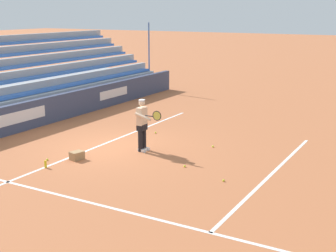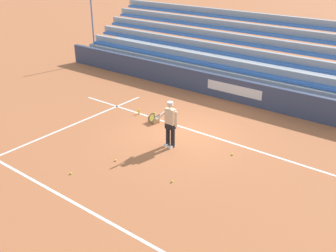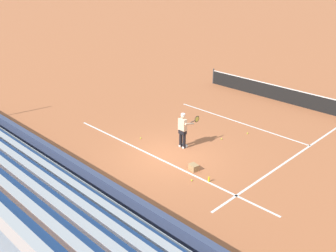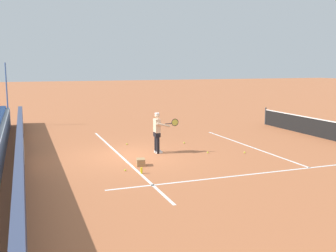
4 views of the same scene
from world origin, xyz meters
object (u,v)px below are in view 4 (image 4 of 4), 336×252
at_px(ball_box_cardboard, 141,162).
at_px(tennis_ball_stray_back, 184,143).
at_px(tennis_ball_toward_net, 127,144).
at_px(tennis_net, 329,130).
at_px(tennis_player, 158,132).
at_px(tennis_ball_on_baseline, 245,152).
at_px(tennis_ball_far_right, 125,170).
at_px(water_bottle, 141,171).
at_px(tennis_ball_near_player, 208,152).

xyz_separation_m(ball_box_cardboard, tennis_ball_stray_back, (-3.30, 3.12, -0.10)).
height_order(tennis_ball_toward_net, tennis_net, tennis_net).
relative_size(tennis_player, tennis_ball_stray_back, 25.98).
distance_m(tennis_player, tennis_ball_toward_net, 2.43).
distance_m(tennis_player, ball_box_cardboard, 2.33).
relative_size(tennis_player, tennis_net, 0.15).
bearing_deg(tennis_net, ball_box_cardboard, -80.80).
height_order(tennis_ball_on_baseline, tennis_ball_toward_net, same).
height_order(tennis_player, tennis_ball_stray_back, tennis_player).
bearing_deg(tennis_net, tennis_ball_far_right, -78.67).
bearing_deg(tennis_ball_toward_net, tennis_net, 76.99).
xyz_separation_m(tennis_ball_stray_back, water_bottle, (4.37, -3.41, 0.08)).
distance_m(tennis_ball_on_baseline, tennis_ball_toward_net, 5.47).
relative_size(tennis_player, ball_box_cardboard, 4.29).
bearing_deg(tennis_player, water_bottle, -28.61).
bearing_deg(water_bottle, tennis_ball_toward_net, 171.30).
height_order(tennis_player, tennis_ball_on_baseline, tennis_player).
height_order(tennis_ball_stray_back, water_bottle, water_bottle).
bearing_deg(tennis_net, tennis_ball_stray_back, -102.92).
relative_size(ball_box_cardboard, water_bottle, 1.82).
bearing_deg(tennis_ball_near_player, tennis_ball_on_baseline, 70.06).
relative_size(tennis_player, tennis_ball_toward_net, 25.98).
relative_size(ball_box_cardboard, tennis_ball_stray_back, 6.06).
xyz_separation_m(tennis_ball_far_right, tennis_ball_near_player, (-1.55, 3.97, 0.00)).
bearing_deg(tennis_ball_near_player, tennis_ball_far_right, -68.74).
xyz_separation_m(ball_box_cardboard, tennis_ball_toward_net, (-3.93, 0.48, -0.10)).
xyz_separation_m(tennis_ball_toward_net, tennis_ball_near_player, (2.92, 2.77, 0.00)).
distance_m(ball_box_cardboard, tennis_ball_near_player, 3.40).
distance_m(tennis_ball_on_baseline, tennis_ball_near_player, 1.56).
height_order(tennis_ball_far_right, water_bottle, water_bottle).
xyz_separation_m(tennis_ball_stray_back, tennis_ball_toward_net, (-0.62, -2.64, 0.00)).
xyz_separation_m(tennis_ball_far_right, tennis_ball_on_baseline, (-1.01, 5.44, 0.00)).
distance_m(tennis_player, tennis_net, 9.01).
bearing_deg(ball_box_cardboard, tennis_ball_far_right, -53.41).
height_order(tennis_player, tennis_ball_far_right, tennis_player).
distance_m(tennis_ball_near_player, water_bottle, 4.10).
distance_m(tennis_ball_on_baseline, water_bottle, 5.24).
height_order(tennis_player, tennis_ball_toward_net, tennis_player).
bearing_deg(tennis_ball_stray_back, tennis_ball_near_player, 3.13).
relative_size(tennis_player, water_bottle, 7.80).
relative_size(water_bottle, tennis_net, 0.02).
bearing_deg(water_bottle, ball_box_cardboard, 164.86).
bearing_deg(ball_box_cardboard, tennis_ball_near_player, 107.22).
bearing_deg(tennis_ball_near_player, tennis_ball_stray_back, -176.87).
distance_m(tennis_ball_far_right, tennis_ball_near_player, 4.26).
bearing_deg(tennis_ball_stray_back, tennis_ball_far_right, -45.03).
distance_m(tennis_ball_near_player, tennis_net, 7.07).
xyz_separation_m(tennis_ball_far_right, water_bottle, (0.52, 0.44, 0.08)).
bearing_deg(tennis_ball_toward_net, tennis_ball_stray_back, 76.75).
xyz_separation_m(tennis_player, tennis_ball_stray_back, (-1.50, 1.85, -0.86)).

